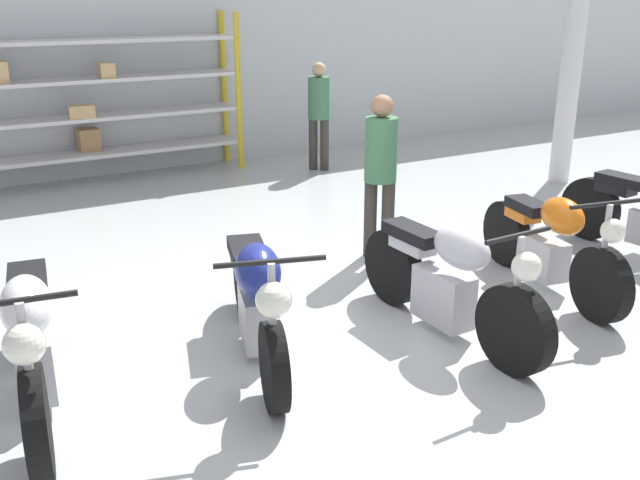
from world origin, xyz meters
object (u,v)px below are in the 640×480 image
(person_near_rack, at_px, (381,164))
(motorcycle_orange, at_px, (551,243))
(motorcycle_white, at_px, (32,339))
(motorcycle_silver, at_px, (449,280))
(shelving_rack, at_px, (99,99))
(motorcycle_blue, at_px, (257,296))
(person_browsing, at_px, (319,108))

(person_near_rack, bearing_deg, motorcycle_orange, 76.83)
(motorcycle_white, bearing_deg, motorcycle_silver, 89.02)
(shelving_rack, relative_size, motorcycle_white, 1.82)
(motorcycle_blue, bearing_deg, person_near_rack, 140.10)
(motorcycle_orange, height_order, person_near_rack, person_near_rack)
(motorcycle_silver, bearing_deg, motorcycle_white, -101.12)
(person_near_rack, bearing_deg, shelving_rack, -113.38)
(motorcycle_white, relative_size, person_browsing, 1.35)
(shelving_rack, height_order, motorcycle_blue, shelving_rack)
(motorcycle_orange, relative_size, person_browsing, 1.26)
(motorcycle_white, height_order, motorcycle_silver, motorcycle_white)
(shelving_rack, bearing_deg, person_near_rack, -70.22)
(motorcycle_blue, height_order, person_browsing, person_browsing)
(motorcycle_white, relative_size, person_near_rack, 1.31)
(motorcycle_silver, bearing_deg, shelving_rack, -171.36)
(shelving_rack, relative_size, motorcycle_silver, 1.88)
(motorcycle_silver, distance_m, motorcycle_orange, 1.38)
(motorcycle_orange, height_order, person_browsing, person_browsing)
(motorcycle_white, relative_size, motorcycle_silver, 1.03)
(person_browsing, height_order, person_near_rack, person_near_rack)
(person_browsing, bearing_deg, motorcycle_orange, 41.57)
(motorcycle_silver, height_order, motorcycle_orange, motorcycle_silver)
(shelving_rack, bearing_deg, motorcycle_orange, -67.55)
(motorcycle_white, distance_m, person_near_rack, 3.73)
(motorcycle_blue, relative_size, motorcycle_orange, 1.02)
(motorcycle_silver, height_order, person_near_rack, person_near_rack)
(shelving_rack, xyz_separation_m, person_near_rack, (1.63, -4.52, -0.20))
(motorcycle_silver, bearing_deg, person_near_rack, 161.76)
(motorcycle_blue, relative_size, motorcycle_silver, 0.99)
(motorcycle_blue, height_order, person_near_rack, person_near_rack)
(shelving_rack, distance_m, motorcycle_blue, 5.85)
(motorcycle_blue, distance_m, person_near_rack, 2.39)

